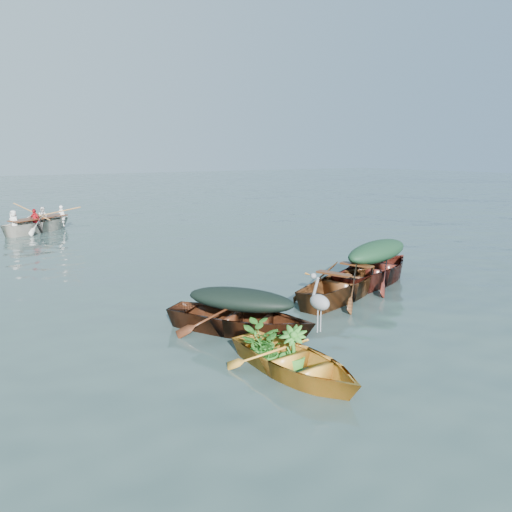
{
  "coord_description": "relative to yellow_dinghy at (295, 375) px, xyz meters",
  "views": [
    {
      "loc": [
        -8.19,
        -8.43,
        3.25
      ],
      "look_at": [
        -0.94,
        2.62,
        0.5
      ],
      "focal_mm": 35.0,
      "sensor_mm": 36.0,
      "label": 1
    }
  ],
  "objects": [
    {
      "name": "dark_tarp_cover",
      "position": [
        0.26,
        1.97,
        0.67
      ],
      "size": [
        1.8,
        2.12,
        0.4
      ],
      "primitive_type": "ellipsoid",
      "rotation": [
        0.0,
        0.0,
        0.61
      ],
      "color": "black",
      "rests_on": "dark_covered_boat"
    },
    {
      "name": "dark_covered_boat",
      "position": [
        0.26,
        1.97,
        0.0
      ],
      "size": [
        3.27,
        3.86,
        0.94
      ],
      "primitive_type": "imported",
      "rotation": [
        0.0,
        0.0,
        0.61
      ],
      "color": "#471F10",
      "rests_on": "ground"
    },
    {
      "name": "green_tarp_boat",
      "position": [
        4.98,
        3.1,
        0.0
      ],
      "size": [
        4.98,
        2.84,
        1.14
      ],
      "primitive_type": "imported",
      "rotation": [
        0.0,
        0.0,
        1.88
      ],
      "color": "#541C13",
      "rests_on": "ground"
    },
    {
      "name": "green_tarp_cover",
      "position": [
        4.98,
        3.1,
        0.83
      ],
      "size": [
        2.74,
        1.56,
        0.52
      ],
      "primitive_type": "ellipsoid",
      "rotation": [
        0.0,
        0.0,
        1.88
      ],
      "color": "#153320",
      "rests_on": "green_tarp_boat"
    },
    {
      "name": "rowed_boat",
      "position": [
        -0.54,
        16.62,
        0.0
      ],
      "size": [
        4.62,
        3.63,
        1.11
      ],
      "primitive_type": "imported",
      "rotation": [
        0.0,
        0.0,
        2.14
      ],
      "color": "silver",
      "rests_on": "ground"
    },
    {
      "name": "yellow_dinghy",
      "position": [
        0.0,
        0.0,
        0.0
      ],
      "size": [
        1.65,
        3.18,
        0.82
      ],
      "primitive_type": "imported",
      "rotation": [
        0.0,
        0.0,
        0.11
      ],
      "color": "orange",
      "rests_on": "ground"
    },
    {
      "name": "thwart_benches",
      "position": [
        3.45,
        2.62,
        0.56
      ],
      "size": [
        2.43,
        1.55,
        0.04
      ],
      "primitive_type": null,
      "rotation": [
        0.0,
        0.0,
        1.91
      ],
      "color": "#43220F",
      "rests_on": "open_wooden_boat"
    },
    {
      "name": "ground",
      "position": [
        3.92,
        2.97,
        0.0
      ],
      "size": [
        140.0,
        140.0,
        0.0
      ],
      "primitive_type": "plane",
      "color": "#354A47",
      "rests_on": "ground"
    },
    {
      "name": "dinghy_weeds",
      "position": [
        -0.03,
        0.55,
        0.71
      ],
      "size": [
        0.79,
        0.97,
        0.6
      ],
      "primitive_type": "imported",
      "rotation": [
        0.0,
        0.0,
        0.11
      ],
      "color": "#306A1B",
      "rests_on": "yellow_dinghy"
    },
    {
      "name": "open_wooden_boat",
      "position": [
        3.45,
        2.62,
        0.0
      ],
      "size": [
        4.76,
        2.84,
        1.07
      ],
      "primitive_type": "imported",
      "rotation": [
        0.0,
        0.0,
        1.91
      ],
      "color": "#5C3217",
      "rests_on": "ground"
    },
    {
      "name": "rowers",
      "position": [
        -0.54,
        16.62,
        0.94
      ],
      "size": [
        3.38,
        2.77,
        0.76
      ],
      "primitive_type": "imported",
      "rotation": [
        0.0,
        0.0,
        2.14
      ],
      "color": "white",
      "rests_on": "rowed_boat"
    },
    {
      "name": "oars",
      "position": [
        -0.54,
        16.62,
        0.59
      ],
      "size": [
        1.9,
        2.52,
        0.06
      ],
      "primitive_type": null,
      "rotation": [
        0.0,
        0.0,
        2.14
      ],
      "color": "#A06E3D",
      "rests_on": "rowed_boat"
    },
    {
      "name": "heron",
      "position": [
        0.54,
        0.11,
        0.87
      ],
      "size": [
        0.32,
        0.43,
        0.92
      ],
      "primitive_type": null,
      "rotation": [
        0.0,
        0.0,
        0.11
      ],
      "color": "gray",
      "rests_on": "yellow_dinghy"
    }
  ]
}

